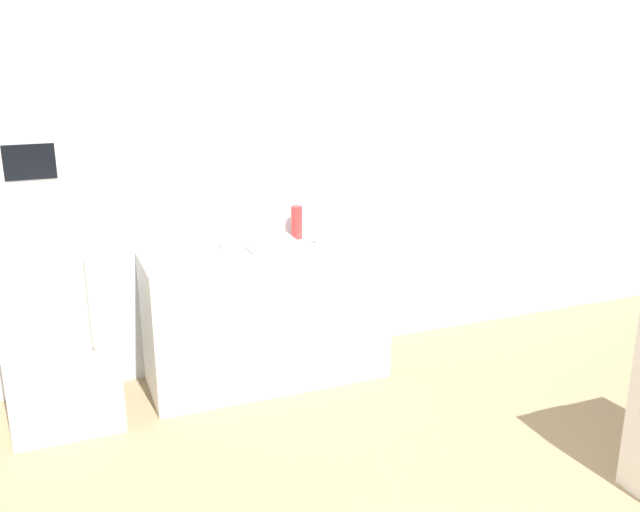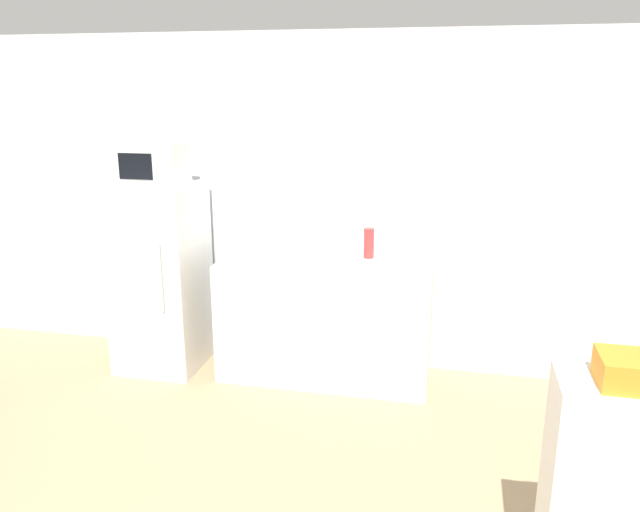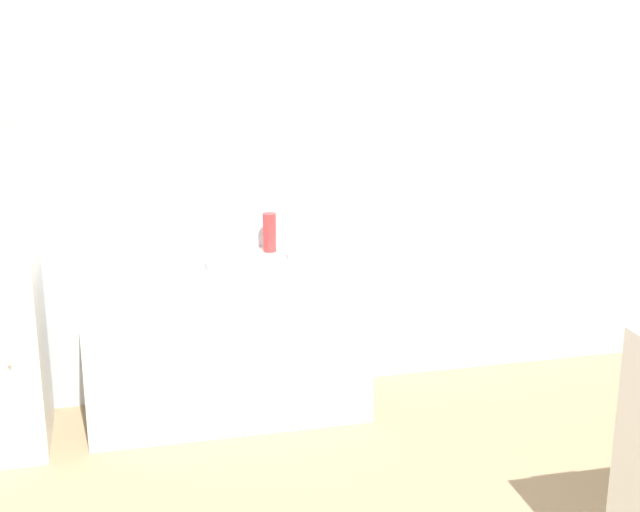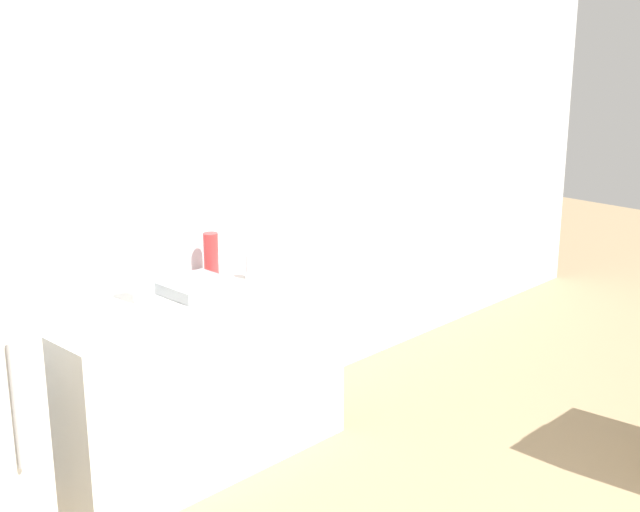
% 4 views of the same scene
% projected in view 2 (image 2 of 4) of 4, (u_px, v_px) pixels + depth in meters
% --- Properties ---
extents(wall_back, '(8.00, 0.06, 2.60)m').
position_uv_depth(wall_back, '(361.00, 206.00, 4.84)').
color(wall_back, silver).
rests_on(wall_back, ground_plane).
extents(refrigerator, '(0.63, 0.65, 1.48)m').
position_uv_depth(refrigerator, '(161.00, 277.00, 4.93)').
color(refrigerator, white).
rests_on(refrigerator, ground_plane).
extents(microwave, '(0.48, 0.34, 0.32)m').
position_uv_depth(microwave, '(152.00, 164.00, 4.69)').
color(microwave, white).
rests_on(microwave, refrigerator).
extents(counter, '(1.60, 0.61, 0.92)m').
position_uv_depth(counter, '(325.00, 320.00, 4.79)').
color(counter, silver).
rests_on(counter, ground_plane).
extents(sink_basin, '(0.32, 0.30, 0.06)m').
position_uv_depth(sink_basin, '(333.00, 258.00, 4.67)').
color(sink_basin, '#9EA3A8').
rests_on(sink_basin, counter).
extents(bottle_tall, '(0.08, 0.08, 0.23)m').
position_uv_depth(bottle_tall, '(369.00, 243.00, 4.76)').
color(bottle_tall, red).
rests_on(bottle_tall, counter).
extents(bottle_short, '(0.06, 0.06, 0.13)m').
position_uv_depth(bottle_short, '(378.00, 257.00, 4.56)').
color(bottle_short, silver).
rests_on(bottle_short, counter).
extents(shelf_cabinet, '(0.69, 0.33, 1.12)m').
position_uv_depth(shelf_cabinet, '(633.00, 511.00, 2.51)').
color(shelf_cabinet, silver).
rests_on(shelf_cabinet, ground_plane).
extents(basket, '(0.25, 0.22, 0.12)m').
position_uv_depth(basket, '(633.00, 371.00, 2.35)').
color(basket, orange).
rests_on(basket, shelf_cabinet).
extents(paper_towel_roll, '(0.10, 0.10, 0.24)m').
position_uv_depth(paper_towel_roll, '(300.00, 243.00, 4.76)').
color(paper_towel_roll, white).
rests_on(paper_towel_roll, counter).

